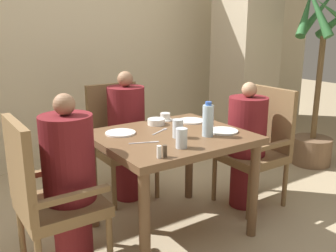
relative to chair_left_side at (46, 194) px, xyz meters
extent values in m
plane|color=tan|center=(0.91, 0.00, -0.54)|extent=(16.00, 16.00, 0.00)
cube|color=beige|center=(0.91, 1.93, 0.86)|extent=(8.00, 0.06, 2.80)
cube|color=#BCAD8E|center=(2.73, 1.11, 0.81)|extent=(0.58, 0.58, 2.70)
cube|color=brown|center=(0.91, 0.00, 0.20)|extent=(1.04, 0.90, 0.05)
cylinder|color=brown|center=(0.45, -0.39, -0.18)|extent=(0.07, 0.07, 0.71)
cylinder|color=brown|center=(1.36, -0.39, -0.18)|extent=(0.07, 0.07, 0.71)
cylinder|color=brown|center=(0.45, 0.39, -0.18)|extent=(0.07, 0.07, 0.71)
cylinder|color=brown|center=(1.36, 0.39, -0.18)|extent=(0.07, 0.07, 0.71)
cube|color=brown|center=(0.09, 0.00, -0.11)|extent=(0.49, 0.49, 0.07)
cube|color=brown|center=(-0.14, 0.00, 0.20)|extent=(0.05, 0.49, 0.54)
cube|color=brown|center=(0.09, 0.22, 0.05)|extent=(0.44, 0.04, 0.04)
cube|color=brown|center=(0.09, -0.22, 0.05)|extent=(0.44, 0.04, 0.04)
cylinder|color=brown|center=(0.30, 0.21, -0.34)|extent=(0.04, 0.04, 0.40)
cylinder|color=brown|center=(0.30, -0.21, -0.34)|extent=(0.04, 0.04, 0.40)
cylinder|color=brown|center=(-0.13, 0.21, -0.34)|extent=(0.04, 0.04, 0.40)
cylinder|color=maroon|center=(0.15, 0.00, -0.31)|extent=(0.24, 0.24, 0.47)
cylinder|color=maroon|center=(0.15, 0.00, 0.20)|extent=(0.32, 0.32, 0.54)
sphere|color=#997051|center=(0.15, 0.00, 0.53)|extent=(0.13, 0.13, 0.13)
cube|color=brown|center=(0.91, 0.75, -0.11)|extent=(0.49, 0.49, 0.07)
cube|color=brown|center=(0.91, 0.97, 0.20)|extent=(0.49, 0.05, 0.54)
cube|color=brown|center=(1.13, 0.75, 0.05)|extent=(0.04, 0.44, 0.04)
cube|color=brown|center=(0.68, 0.75, 0.05)|extent=(0.04, 0.44, 0.04)
cylinder|color=brown|center=(1.12, 0.54, -0.34)|extent=(0.04, 0.04, 0.40)
cylinder|color=brown|center=(0.69, 0.54, -0.34)|extent=(0.04, 0.04, 0.40)
cylinder|color=brown|center=(1.12, 0.96, -0.34)|extent=(0.04, 0.04, 0.40)
cylinder|color=brown|center=(0.69, 0.96, -0.34)|extent=(0.04, 0.04, 0.40)
cylinder|color=maroon|center=(0.91, 0.69, -0.31)|extent=(0.24, 0.24, 0.47)
cylinder|color=maroon|center=(0.91, 0.69, 0.20)|extent=(0.32, 0.32, 0.55)
sphere|color=#997051|center=(0.91, 0.69, 0.54)|extent=(0.13, 0.13, 0.13)
cube|color=brown|center=(1.73, 0.00, -0.11)|extent=(0.49, 0.49, 0.07)
cube|color=brown|center=(1.95, 0.00, 0.20)|extent=(0.05, 0.49, 0.54)
cube|color=brown|center=(1.73, -0.22, 0.05)|extent=(0.44, 0.04, 0.04)
cube|color=brown|center=(1.73, 0.22, 0.05)|extent=(0.44, 0.04, 0.04)
cylinder|color=brown|center=(1.51, -0.21, -0.34)|extent=(0.04, 0.04, 0.40)
cylinder|color=brown|center=(1.51, 0.21, -0.34)|extent=(0.04, 0.04, 0.40)
cylinder|color=brown|center=(1.94, -0.21, -0.34)|extent=(0.04, 0.04, 0.40)
cylinder|color=brown|center=(1.94, 0.21, -0.34)|extent=(0.04, 0.04, 0.40)
cylinder|color=maroon|center=(1.67, 0.00, -0.31)|extent=(0.24, 0.24, 0.47)
cylinder|color=maroon|center=(1.67, 0.00, 0.17)|extent=(0.32, 0.32, 0.48)
sphere|color=tan|center=(1.67, 0.00, 0.47)|extent=(0.12, 0.12, 0.12)
cylinder|color=brown|center=(3.03, 0.30, -0.39)|extent=(0.42, 0.42, 0.30)
cylinder|color=brown|center=(3.03, 0.30, 0.31)|extent=(0.06, 0.06, 1.11)
cone|color=#2D6633|center=(3.14, 0.46, 1.13)|extent=(0.43, 0.35, 0.58)
cone|color=#2D6633|center=(2.95, 0.48, 1.13)|extent=(0.46, 0.28, 0.58)
cone|color=#2D6633|center=(2.87, 0.30, 1.15)|extent=(0.11, 0.42, 0.61)
cylinder|color=white|center=(1.24, 0.21, 0.23)|extent=(0.22, 0.22, 0.01)
cylinder|color=white|center=(0.61, 0.21, 0.23)|extent=(0.22, 0.22, 0.01)
cylinder|color=white|center=(1.26, -0.16, 0.23)|extent=(0.22, 0.22, 0.01)
cylinder|color=white|center=(1.09, 0.36, 0.23)|extent=(0.12, 0.12, 0.01)
cylinder|color=white|center=(1.09, 0.36, 0.26)|extent=(0.08, 0.08, 0.05)
cylinder|color=white|center=(0.96, 0.29, 0.25)|extent=(0.14, 0.14, 0.05)
cylinder|color=silver|center=(1.09, -0.18, 0.33)|extent=(0.08, 0.08, 0.22)
cylinder|color=#3359B2|center=(1.09, -0.18, 0.46)|extent=(0.04, 0.04, 0.02)
cylinder|color=silver|center=(0.90, -0.09, 0.29)|extent=(0.07, 0.07, 0.13)
cylinder|color=silver|center=(0.79, -0.29, 0.29)|extent=(0.07, 0.07, 0.13)
cylinder|color=white|center=(0.56, -0.37, 0.26)|extent=(0.03, 0.03, 0.08)
cylinder|color=#4C3D2D|center=(0.60, -0.37, 0.26)|extent=(0.03, 0.03, 0.07)
cube|color=silver|center=(0.86, 0.09, 0.23)|extent=(0.16, 0.09, 0.00)
cube|color=silver|center=(0.94, 0.13, 0.23)|extent=(0.04, 0.04, 0.00)
cube|color=silver|center=(0.62, -0.06, 0.23)|extent=(0.16, 0.07, 0.00)
cube|color=silver|center=(0.71, -0.09, 0.23)|extent=(0.06, 0.04, 0.00)
camera|label=1|loc=(-0.54, -2.11, 0.97)|focal=40.00mm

